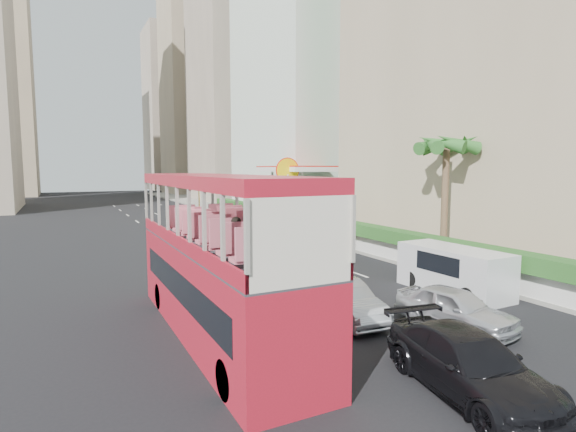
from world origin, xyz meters
TOP-DOWN VIEW (x-y plane):
  - ground_plane at (0.00, 0.00)m, footprint 200.00×200.00m
  - double_decker_bus at (-6.00, 0.00)m, footprint 2.50×11.00m
  - car_silver_lane_a at (-1.64, -0.56)m, footprint 1.73×4.21m
  - car_silver_lane_b at (1.09, -3.02)m, footprint 2.31×4.26m
  - car_black at (-2.01, -6.29)m, footprint 2.80×5.22m
  - van_asset at (1.20, 18.99)m, footprint 3.23×5.62m
  - minibus_near at (0.97, 11.30)m, footprint 2.96×5.81m
  - minibus_far at (4.39, 12.91)m, footprint 2.68×6.53m
  - panel_van_near at (4.41, 0.14)m, footprint 2.00×4.84m
  - panel_van_far at (4.52, 18.65)m, footprint 2.50×5.18m
  - sidewalk at (9.00, 25.00)m, footprint 6.00×120.00m
  - kerb_wall at (6.20, 14.00)m, footprint 0.30×44.00m
  - hedge at (6.20, 14.00)m, footprint 1.10×44.00m
  - palm_tree at (7.80, 4.00)m, footprint 0.36×0.36m
  - shell_station at (10.00, 23.00)m, footprint 6.50×8.00m
  - tower_mid at (18.00, 58.00)m, footprint 16.00×16.00m
  - tower_far_a at (17.00, 82.00)m, footprint 14.00×14.00m
  - tower_far_b at (17.00, 104.00)m, footprint 14.00×14.00m

SIDE VIEW (x-z plane):
  - ground_plane at x=0.00m, z-range 0.00..0.00m
  - car_silver_lane_a at x=-1.64m, z-range -0.68..0.68m
  - car_silver_lane_b at x=1.09m, z-range -0.69..0.69m
  - car_black at x=-2.01m, z-range -0.72..0.72m
  - van_asset at x=1.20m, z-range -0.74..0.74m
  - sidewalk at x=9.00m, z-range 0.00..0.18m
  - kerb_wall at x=6.20m, z-range 0.18..1.18m
  - panel_van_near at x=4.41m, z-range 0.00..1.92m
  - panel_van_far at x=4.52m, z-range 0.00..2.00m
  - minibus_near at x=0.97m, z-range 0.00..2.46m
  - minibus_far at x=4.39m, z-range 0.00..2.82m
  - hedge at x=6.20m, z-range 1.18..1.88m
  - double_decker_bus at x=-6.00m, z-range 0.00..5.06m
  - shell_station at x=10.00m, z-range 0.00..5.50m
  - palm_tree at x=7.80m, z-range 0.18..6.58m
  - tower_far_b at x=17.00m, z-range 0.00..40.00m
  - tower_far_a at x=17.00m, z-range 0.00..44.00m
  - tower_mid at x=18.00m, z-range 0.00..50.00m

